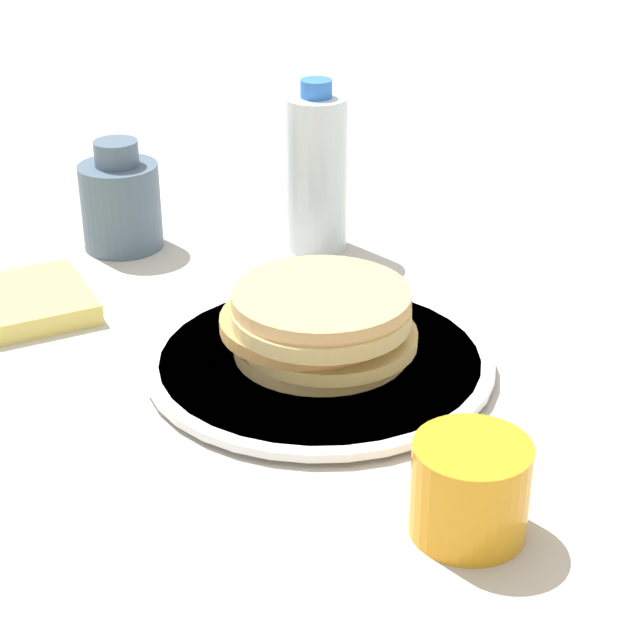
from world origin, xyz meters
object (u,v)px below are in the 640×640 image
object	(u,v)px
plate	(320,361)
pancake_stack	(321,323)
water_bottle_mid	(316,172)
cream_jug	(121,202)
juice_glass	(470,489)

from	to	relation	value
plate	pancake_stack	size ratio (longest dim) A/B	1.82
water_bottle_mid	cream_jug	bearing A→B (deg)	2.85
cream_jug	pancake_stack	bearing A→B (deg)	131.92
plate	juice_glass	xyz separation A→B (m)	(-0.11, 0.21, 0.03)
plate	cream_jug	world-z (taller)	cream_jug
pancake_stack	juice_glass	distance (m)	0.24
pancake_stack	juice_glass	size ratio (longest dim) A/B	2.06
pancake_stack	juice_glass	bearing A→B (deg)	117.20
pancake_stack	plate	bearing A→B (deg)	57.84
plate	juice_glass	world-z (taller)	juice_glass
plate	pancake_stack	bearing A→B (deg)	-122.16
plate	water_bottle_mid	world-z (taller)	water_bottle_mid
juice_glass	water_bottle_mid	size ratio (longest dim) A/B	0.44
water_bottle_mid	plate	bearing A→B (deg)	94.09
pancake_stack	water_bottle_mid	xyz separation A→B (m)	(0.02, -0.26, 0.04)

